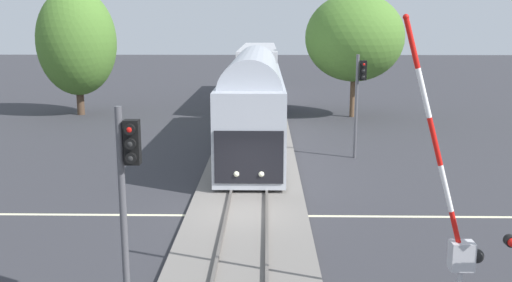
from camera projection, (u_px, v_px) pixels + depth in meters
ground_plane at (247, 216)px, 20.71m from camera, size 220.00×220.00×0.00m
road_centre_stripe at (247, 216)px, 20.71m from camera, size 44.00×0.20×0.01m
railway_track at (247, 213)px, 20.69m from camera, size 4.40×80.00×0.32m
commuter_train at (257, 83)px, 40.12m from camera, size 3.04×39.51×5.16m
crossing_gate_near at (456, 226)px, 13.38m from camera, size 2.23×0.40×7.10m
traffic_signal_far_side at (360, 89)px, 28.93m from camera, size 0.53×0.38×5.37m
traffic_signal_median at (127, 181)px, 12.63m from camera, size 0.53×0.38×5.13m
pine_left_background at (77, 42)px, 42.69m from camera, size 5.91×5.91×9.59m
elm_centre_background at (354, 38)px, 41.58m from camera, size 7.25×7.25×9.13m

